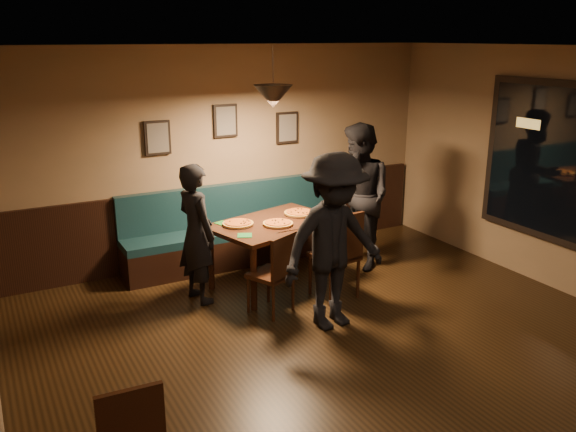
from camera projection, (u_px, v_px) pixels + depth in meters
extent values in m
plane|color=black|center=(382.00, 377.00, 5.28)|extent=(7.00, 7.00, 0.00)
plane|color=silver|center=(399.00, 49.00, 4.47)|extent=(7.00, 7.00, 0.00)
plane|color=#8C704F|center=(225.00, 155.00, 7.83)|extent=(6.00, 0.00, 6.00)
cube|color=black|center=(228.00, 221.00, 8.06)|extent=(5.88, 0.06, 1.00)
plane|color=black|center=(576.00, 168.00, 6.60)|extent=(0.00, 2.40, 2.40)
cube|color=black|center=(157.00, 138.00, 7.31)|extent=(0.32, 0.04, 0.42)
cube|color=black|center=(225.00, 121.00, 7.67)|extent=(0.32, 0.04, 0.42)
cube|color=black|center=(287.00, 128.00, 8.13)|extent=(0.32, 0.04, 0.42)
cone|color=black|center=(273.00, 96.00, 6.65)|extent=(0.44, 0.44, 0.25)
cube|color=black|center=(274.00, 253.00, 7.18)|extent=(1.66, 1.29, 0.79)
imported|color=black|center=(197.00, 233.00, 6.63)|extent=(0.49, 0.64, 1.59)
imported|color=black|center=(359.00, 197.00, 7.58)|extent=(0.74, 0.94, 1.86)
imported|color=black|center=(334.00, 242.00, 5.99)|extent=(1.22, 0.76, 1.82)
cylinder|color=orange|center=(238.00, 224.00, 6.93)|extent=(0.42, 0.42, 0.04)
cylinder|color=#C86625|center=(278.00, 223.00, 6.94)|extent=(0.45, 0.45, 0.04)
cylinder|color=orange|center=(299.00, 213.00, 7.35)|extent=(0.43, 0.43, 0.04)
cylinder|color=black|center=(324.00, 215.00, 7.08)|extent=(0.08, 0.08, 0.15)
cylinder|color=#9F0512|center=(317.00, 213.00, 7.23)|extent=(0.03, 0.03, 0.11)
cube|color=#1B651E|center=(222.00, 223.00, 7.01)|extent=(0.18, 0.18, 0.01)
cube|color=#1C6B2B|center=(245.00, 235.00, 6.58)|extent=(0.21, 0.21, 0.01)
cube|color=#BAB9BE|center=(288.00, 231.00, 6.73)|extent=(0.19, 0.02, 0.00)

